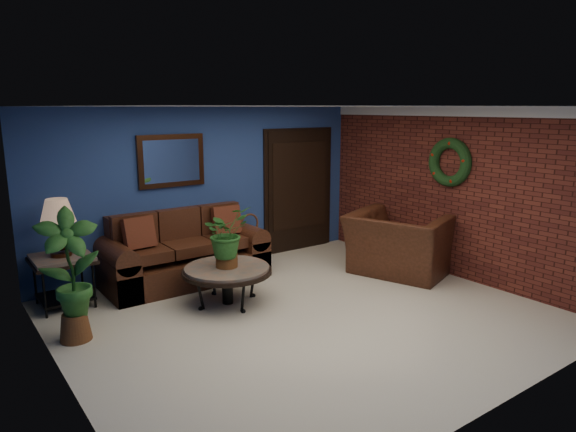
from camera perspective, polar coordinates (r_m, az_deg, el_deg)
floor at (r=6.39m, az=1.99°, el=-10.95°), size 5.50×5.50×0.00m
wall_back at (r=8.10m, az=-8.88°, el=3.05°), size 5.50×0.04×2.50m
wall_left at (r=4.88m, az=-24.38°, el=-3.84°), size 0.04×5.00×2.50m
wall_right_brick at (r=7.98m, az=17.86°, el=2.48°), size 0.04×5.00×2.50m
ceiling at (r=5.89m, az=2.17°, el=12.08°), size 5.50×5.00×0.02m
crown_molding at (r=7.86m, az=18.29°, el=10.97°), size 0.03×5.00×0.14m
wall_mirror at (r=7.75m, az=-12.82°, el=6.00°), size 1.02×0.06×0.77m
closet_door at (r=9.03m, az=1.19°, el=2.82°), size 1.44×0.06×2.18m
wreath at (r=7.90m, az=17.52°, el=5.71°), size 0.16×0.72×0.72m
sofa at (r=7.66m, az=-11.55°, el=-4.55°), size 2.31×1.00×1.04m
coffee_table at (r=6.65m, az=-6.79°, el=-6.10°), size 1.15×1.15×0.49m
end_table at (r=7.10m, az=-23.75°, el=-5.25°), size 0.73×0.73×0.66m
table_lamp at (r=6.95m, az=-24.17°, el=-0.46°), size 0.42×0.42×0.70m
side_chair at (r=8.20m, az=-3.92°, el=-2.31°), size 0.35×0.35×0.83m
armchair at (r=7.96m, az=12.29°, el=-3.03°), size 1.65×1.76×0.93m
coffee_plant at (r=6.52m, az=-6.90°, el=-2.02°), size 0.69×0.63×0.78m
floor_plant at (r=8.03m, az=14.07°, el=-3.70°), size 0.33×0.27×0.73m
tall_plant at (r=5.95m, az=-23.05°, el=-5.63°), size 0.69×0.51×1.46m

